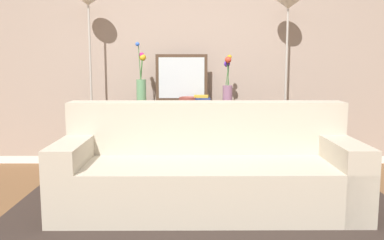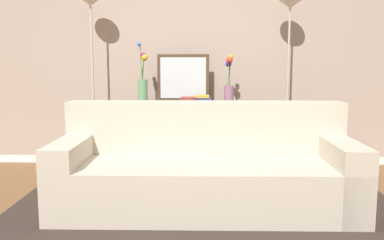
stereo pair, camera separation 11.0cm
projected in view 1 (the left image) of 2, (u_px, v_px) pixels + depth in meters
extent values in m
cube|color=brown|center=(181.00, 239.00, 2.98)|extent=(16.00, 16.00, 0.02)
cube|color=white|center=(186.00, 158.00, 5.20)|extent=(12.00, 0.15, 0.09)
cube|color=tan|center=(186.00, 52.00, 5.01)|extent=(12.00, 0.14, 2.52)
cube|color=#332823|center=(208.00, 213.00, 3.43)|extent=(3.31, 1.88, 0.01)
cube|color=#BCB29E|center=(207.00, 185.00, 3.50)|extent=(2.45, 0.96, 0.42)
cube|color=#BCB29E|center=(206.00, 127.00, 3.78)|extent=(2.45, 0.28, 0.46)
cube|color=#BCB29E|center=(74.00, 175.00, 3.48)|extent=(0.25, 0.94, 0.60)
cube|color=#BCB29E|center=(340.00, 175.00, 3.50)|extent=(0.25, 0.94, 0.60)
cube|color=#473323|center=(184.00, 103.00, 4.70)|extent=(1.39, 0.32, 0.03)
cube|color=#473323|center=(184.00, 158.00, 4.78)|extent=(1.28, 0.28, 0.01)
cube|color=#473323|center=(123.00, 140.00, 4.61)|extent=(0.05, 0.05, 0.76)
cube|color=#473323|center=(245.00, 140.00, 4.62)|extent=(0.05, 0.05, 0.76)
cube|color=#473323|center=(127.00, 136.00, 4.89)|extent=(0.05, 0.05, 0.76)
cube|color=#473323|center=(242.00, 136.00, 4.89)|extent=(0.05, 0.05, 0.76)
cylinder|color=#B7B2A8|center=(94.00, 169.00, 4.81)|extent=(0.26, 0.26, 0.02)
cylinder|color=#B7B2A8|center=(91.00, 89.00, 4.68)|extent=(0.02, 0.02, 1.82)
cone|color=silver|center=(88.00, 1.00, 4.55)|extent=(0.28, 0.28, 0.10)
cylinder|color=#B7B2A8|center=(283.00, 169.00, 4.81)|extent=(0.26, 0.26, 0.02)
cylinder|color=#B7B2A8|center=(285.00, 91.00, 4.68)|extent=(0.02, 0.02, 1.78)
cone|color=silver|center=(288.00, 4.00, 4.55)|extent=(0.28, 0.28, 0.10)
cube|color=#473323|center=(181.00, 78.00, 4.79)|extent=(0.59, 0.02, 0.53)
cube|color=silver|center=(181.00, 78.00, 4.78)|extent=(0.52, 0.01, 0.46)
cylinder|color=#669E6B|center=(141.00, 91.00, 4.65)|extent=(0.11, 0.11, 0.26)
cylinder|color=#3D7538|center=(142.00, 68.00, 4.63)|extent=(0.03, 0.02, 0.24)
sphere|color=gold|center=(142.00, 58.00, 4.63)|extent=(0.08, 0.08, 0.08)
cylinder|color=#3D7538|center=(139.00, 62.00, 4.60)|extent=(0.03, 0.05, 0.38)
sphere|color=blue|center=(137.00, 44.00, 4.56)|extent=(0.04, 0.04, 0.04)
cylinder|color=#3D7538|center=(141.00, 67.00, 4.63)|extent=(0.04, 0.01, 0.26)
sphere|color=#C51E6E|center=(141.00, 55.00, 4.63)|extent=(0.06, 0.06, 0.06)
cylinder|color=gray|center=(227.00, 94.00, 4.66)|extent=(0.11, 0.11, 0.19)
cylinder|color=#3D7538|center=(227.00, 75.00, 4.65)|extent=(0.04, 0.01, 0.24)
sphere|color=#6332CC|center=(227.00, 64.00, 4.65)|extent=(0.07, 0.07, 0.07)
cylinder|color=#3D7538|center=(228.00, 71.00, 4.64)|extent=(0.02, 0.02, 0.31)
sphere|color=gold|center=(229.00, 57.00, 4.64)|extent=(0.05, 0.05, 0.05)
cylinder|color=#3D7538|center=(228.00, 73.00, 4.61)|extent=(0.03, 0.01, 0.28)
sphere|color=red|center=(228.00, 60.00, 4.57)|extent=(0.07, 0.07, 0.07)
cylinder|color=brown|center=(188.00, 100.00, 4.60)|extent=(0.20, 0.20, 0.06)
torus|color=brown|center=(188.00, 98.00, 4.60)|extent=(0.20, 0.20, 0.01)
cube|color=gold|center=(200.00, 102.00, 4.62)|extent=(0.22, 0.17, 0.02)
cube|color=tan|center=(201.00, 100.00, 4.61)|extent=(0.20, 0.16, 0.02)
cube|color=navy|center=(201.00, 99.00, 4.61)|extent=(0.19, 0.15, 0.02)
cube|color=gold|center=(201.00, 96.00, 4.62)|extent=(0.16, 0.14, 0.03)
cube|color=silver|center=(137.00, 165.00, 4.79)|extent=(0.06, 0.14, 0.12)
cube|color=#2D2D33|center=(141.00, 165.00, 4.79)|extent=(0.03, 0.18, 0.13)
cube|color=maroon|center=(143.00, 165.00, 4.79)|extent=(0.03, 0.17, 0.13)
cube|color=gold|center=(146.00, 165.00, 4.79)|extent=(0.03, 0.17, 0.12)
cube|color=#BC3328|center=(150.00, 165.00, 4.80)|extent=(0.05, 0.13, 0.12)
cube|color=navy|center=(154.00, 165.00, 4.80)|extent=(0.05, 0.17, 0.12)
cube|color=tan|center=(158.00, 166.00, 4.80)|extent=(0.04, 0.15, 0.11)
cube|color=#236033|center=(162.00, 165.00, 4.80)|extent=(0.04, 0.16, 0.11)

